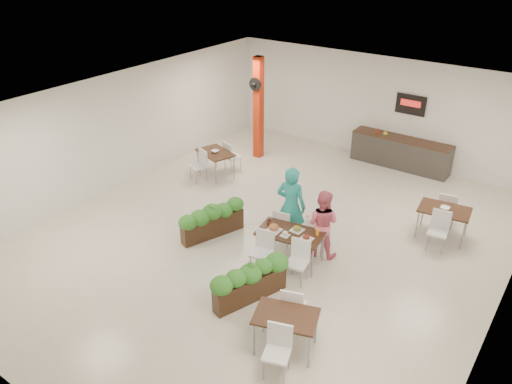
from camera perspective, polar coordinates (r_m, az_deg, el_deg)
ground at (r=11.90m, az=1.53°, el=-5.21°), size 12.00×12.00×0.00m
room_shell at (r=10.95m, az=1.66°, el=3.65°), size 10.10×12.10×3.22m
red_column at (r=15.58m, az=0.26°, el=9.67°), size 0.40×0.41×3.20m
service_counter at (r=15.86m, az=16.19°, el=4.43°), size 3.00×0.64×2.20m
main_table at (r=10.78m, az=3.89°, el=-5.11°), size 1.51×1.80×0.92m
diner_man at (r=11.27m, az=4.02°, el=-1.63°), size 0.77×0.57×1.92m
diner_woman at (r=11.02m, az=7.53°, el=-3.57°), size 0.86×0.72×1.58m
planter_left at (r=11.76m, az=-5.01°, el=-2.98°), size 0.84×1.61×0.87m
planter_right at (r=9.79m, az=-0.68°, el=-10.01°), size 0.82×1.62×0.87m
side_table_a at (r=14.66m, az=-4.66°, el=4.12°), size 1.30×1.67×0.92m
side_table_b at (r=12.41m, az=20.69°, el=-2.34°), size 1.22×1.66×0.92m
side_table_c at (r=8.71m, az=3.43°, el=-14.56°), size 1.24×1.67×0.92m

